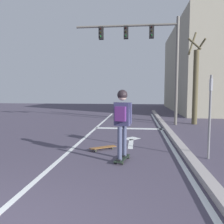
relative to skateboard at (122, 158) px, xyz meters
The scene contains 12 objects.
lane_line_center 2.72m from the skateboard, 126.72° to the left, with size 0.12×20.00×0.01m, color silver.
lane_line_curbside 2.63m from the skateboard, 55.80° to the left, with size 0.12×20.00×0.01m, color silver.
stop_bar 5.10m from the skateboard, 89.97° to the left, with size 3.25×0.40×0.01m, color silver.
lane_arrow_stem 1.95m from the skateboard, 85.14° to the left, with size 0.16×1.40×0.01m, color silver.
lane_arrow_head 2.80m from the skateboard, 86.61° to the left, with size 0.56×0.44×0.01m, color silver.
curb_strip 2.78m from the skateboard, 51.54° to the left, with size 0.24×24.00×0.14m, color #9F9796.
skateboard is the anchor object (origin of this frame).
skater 1.12m from the skateboard, 104.00° to the right, with size 0.47×0.63×1.73m.
spare_skateboard 1.24m from the skateboard, 122.01° to the left, with size 0.80×0.64×0.08m.
traffic_signal_mast 7.77m from the skateboard, 82.87° to the left, with size 5.40×0.34×5.59m.
street_sign_post 2.67m from the skateboard, 11.14° to the left, with size 0.12×0.44×2.19m.
roadside_tree 8.04m from the skateboard, 63.61° to the left, with size 0.97×0.96×4.96m.
Camera 1 is at (1.96, -1.80, 1.78)m, focal length 36.16 mm.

